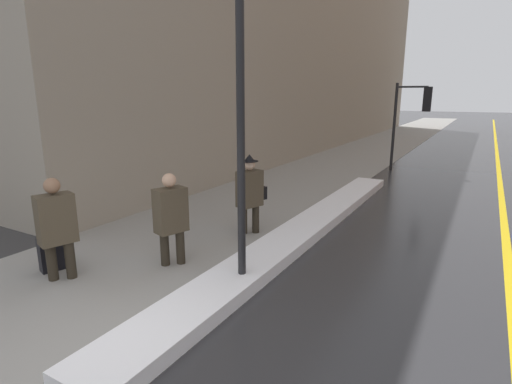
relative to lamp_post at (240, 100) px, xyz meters
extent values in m
plane|color=#2D2D30|center=(-0.35, -2.25, -2.83)|extent=(160.00, 160.00, 0.00)
cube|color=gray|center=(-2.35, 12.75, -2.82)|extent=(4.00, 80.00, 0.01)
cube|color=gold|center=(3.65, 12.75, -2.82)|extent=(0.16, 80.00, 0.00)
cube|color=white|center=(-0.10, 2.68, -2.72)|extent=(0.84, 11.21, 0.21)
cube|color=gray|center=(-7.35, 17.75, 4.02)|extent=(6.00, 36.00, 13.70)
cylinder|color=black|center=(0.00, 0.00, -0.59)|extent=(0.12, 0.12, 4.47)
cylinder|color=black|center=(-0.10, 11.40, -1.15)|extent=(0.11, 0.11, 3.36)
cylinder|color=black|center=(0.45, 11.45, 0.38)|extent=(1.10, 0.18, 0.07)
cube|color=black|center=(0.99, 11.51, -0.07)|extent=(0.32, 0.23, 0.90)
sphere|color=red|center=(0.98, 11.63, 0.22)|extent=(0.19, 0.19, 0.19)
sphere|color=orange|center=(0.98, 11.63, -0.07)|extent=(0.19, 0.19, 0.19)
sphere|color=green|center=(0.98, 11.63, -0.35)|extent=(0.19, 0.19, 0.19)
cylinder|color=#2A241B|center=(-2.54, -1.15, -2.38)|extent=(0.16, 0.16, 0.90)
cylinder|color=#2A241B|center=(-2.73, -1.35, -2.38)|extent=(0.16, 0.16, 0.90)
cube|color=#473D2D|center=(-2.63, -1.25, -1.80)|extent=(0.47, 0.61, 0.79)
sphere|color=#8C664C|center=(-2.63, -1.25, -1.27)|extent=(0.24, 0.24, 0.24)
cylinder|color=#2A241B|center=(-1.38, 0.18, -2.39)|extent=(0.15, 0.15, 0.88)
cylinder|color=#2A241B|center=(-1.57, -0.01, -2.39)|extent=(0.15, 0.15, 0.88)
cube|color=#473D2D|center=(-1.47, 0.08, -1.83)|extent=(0.45, 0.60, 0.77)
sphere|color=tan|center=(-1.47, 0.08, -1.31)|extent=(0.24, 0.24, 0.24)
cylinder|color=#2A241B|center=(-1.05, 2.25, -2.39)|extent=(0.15, 0.15, 0.87)
cylinder|color=#2A241B|center=(-1.23, 2.06, -2.39)|extent=(0.15, 0.15, 0.87)
cube|color=#473D2D|center=(-1.14, 2.15, -1.83)|extent=(0.45, 0.60, 0.76)
sphere|color=beige|center=(-1.14, 2.15, -1.32)|extent=(0.24, 0.24, 0.24)
cylinder|color=black|center=(-1.14, 2.15, -1.25)|extent=(0.37, 0.37, 0.01)
cone|color=black|center=(-1.14, 2.15, -1.18)|extent=(0.22, 0.22, 0.14)
cube|color=black|center=(-1.03, 2.50, -2.00)|extent=(0.16, 0.24, 0.28)
cube|color=black|center=(-3.09, -1.13, -2.53)|extent=(0.32, 0.41, 0.60)
cylinder|color=#4C4C51|center=(-3.09, -1.13, -2.05)|extent=(0.02, 0.02, 0.35)
camera|label=1|loc=(3.03, -4.85, 0.07)|focal=28.00mm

